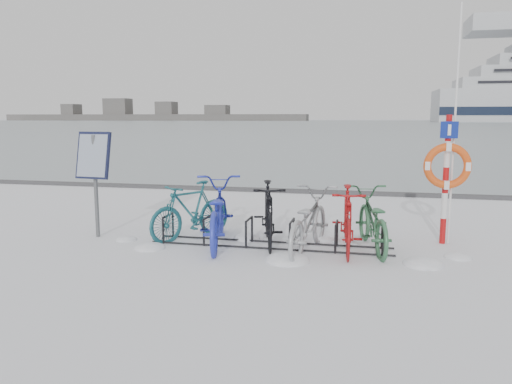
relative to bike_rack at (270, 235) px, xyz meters
name	(u,v)px	position (x,y,z in m)	size (l,w,h in m)	color
ground	(270,246)	(0.00, 0.00, -0.18)	(900.00, 900.00, 0.00)	white
ice_sheet	(363,124)	(0.00, 155.00, -0.17)	(400.00, 298.00, 0.02)	#9BA8AF
quay_edge	(310,192)	(0.00, 5.90, -0.13)	(400.00, 0.25, 0.10)	#3F3F42
bike_rack	(270,235)	(0.00, 0.00, 0.00)	(4.00, 0.48, 0.46)	black
info_board	(94,162)	(-3.13, -0.05, 1.16)	(0.64, 0.29, 1.87)	#595B5E
lifebuoy_station	(447,166)	(2.82, 0.76, 1.14)	(0.76, 0.22, 3.92)	#AF0E10
shoreline	(147,116)	(-122.02, 260.00, 2.61)	(180.00, 12.00, 9.50)	#4C4C4C
bike_0	(191,209)	(-1.49, 0.29, 0.34)	(0.49, 1.72, 1.03)	#1C5861
bike_1	(217,211)	(-0.90, -0.05, 0.39)	(0.76, 2.18, 1.14)	#2633B7
bike_2	(268,212)	(-0.07, 0.17, 0.36)	(0.51, 1.81, 1.09)	black
bike_3	(308,219)	(0.64, -0.16, 0.34)	(0.69, 1.98, 1.04)	#9B9FA2
bike_4	(347,218)	(1.25, 0.01, 0.35)	(0.50, 1.78, 1.07)	#A21315
bike_5	(372,218)	(1.63, 0.22, 0.33)	(0.67, 1.94, 1.02)	#346B45
snow_drifts	(302,253)	(0.57, -0.33, -0.18)	(5.83, 1.91, 0.24)	white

